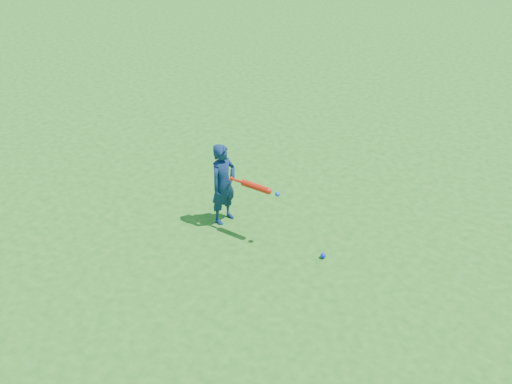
# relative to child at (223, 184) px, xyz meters

# --- Properties ---
(ground) EXTENTS (80.00, 80.00, 0.00)m
(ground) POSITION_rel_child_xyz_m (-0.72, 0.59, -0.55)
(ground) COLOR #206618
(ground) RESTS_ON ground
(child) EXTENTS (0.28, 0.41, 1.10)m
(child) POSITION_rel_child_xyz_m (0.00, 0.00, 0.00)
(child) COLOR #10244B
(child) RESTS_ON ground
(ground_ball_blue) EXTENTS (0.07, 0.07, 0.07)m
(ground_ball_blue) POSITION_rel_child_xyz_m (1.47, 0.11, -0.52)
(ground_ball_blue) COLOR #0C25D7
(ground_ball_blue) RESTS_ON ground
(bat_swing) EXTENTS (0.71, 0.12, 0.08)m
(bat_swing) POSITION_rel_child_xyz_m (0.55, 0.00, 0.15)
(bat_swing) COLOR red
(bat_swing) RESTS_ON ground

